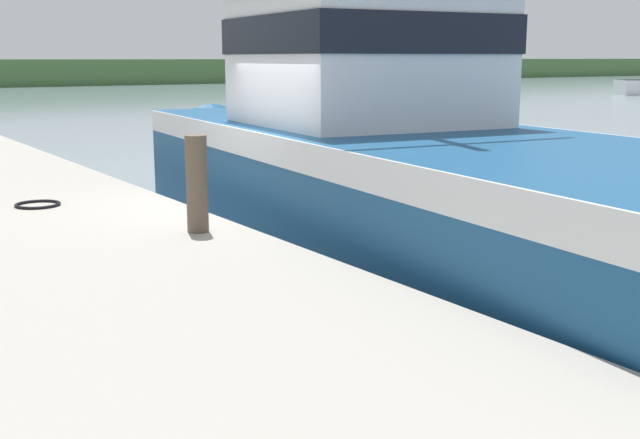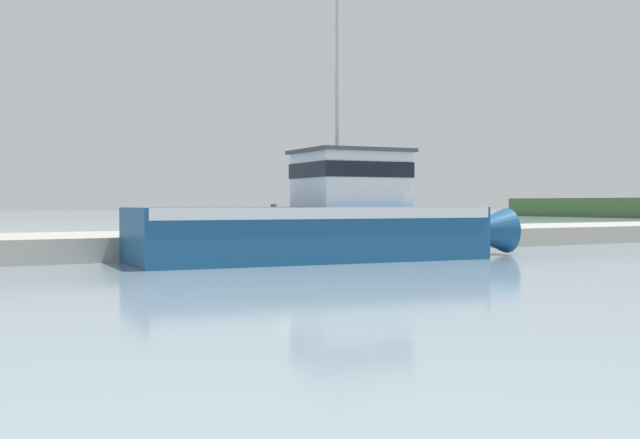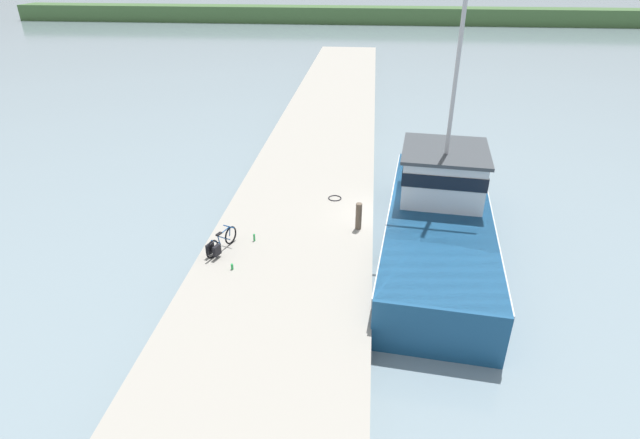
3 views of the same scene
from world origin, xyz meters
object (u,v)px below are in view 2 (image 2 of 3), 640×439
at_px(bicycle_touring, 168,222).
at_px(water_bottle_by_bike, 150,229).
at_px(water_bottle_on_curb, 200,228).
at_px(mooring_post, 274,219).
at_px(fishing_boat_main, 327,220).

xyz_separation_m(bicycle_touring, water_bottle_by_bike, (0.68, -0.95, -0.23)).
height_order(bicycle_touring, water_bottle_by_bike, bicycle_touring).
bearing_deg(bicycle_touring, water_bottle_on_curb, 62.21).
distance_m(bicycle_touring, water_bottle_on_curb, 1.36).
distance_m(bicycle_touring, mooring_post, 5.11).
bearing_deg(mooring_post, bicycle_touring, -154.97).
relative_size(fishing_boat_main, water_bottle_on_curb, 51.82).
bearing_deg(water_bottle_by_bike, fishing_boat_main, 27.03).
xyz_separation_m(mooring_post, water_bottle_by_bike, (-3.95, -3.11, -0.42)).
distance_m(water_bottle_on_curb, water_bottle_by_bike, 1.88).
height_order(fishing_boat_main, bicycle_touring, fishing_boat_main).
distance_m(fishing_boat_main, water_bottle_on_curb, 6.78).
distance_m(fishing_boat_main, water_bottle_by_bike, 7.74).
xyz_separation_m(fishing_boat_main, water_bottle_by_bike, (-6.88, -3.51, -0.43)).
xyz_separation_m(water_bottle_on_curb, water_bottle_by_bike, (-0.32, -1.86, -0.03)).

